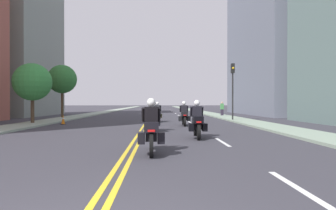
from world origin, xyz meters
The scene contains 18 objects.
ground_plane centered at (0.00, 48.00, 0.00)m, with size 264.00×264.00×0.00m, color #35343B.
sidewalk_left centered at (-7.81, 48.00, 0.06)m, with size 2.27×144.00×0.12m, color #919F8F.
sidewalk_right centered at (7.81, 48.00, 0.06)m, with size 2.27×144.00×0.12m, color gray.
centreline_yellow_inner centered at (-0.12, 48.00, 0.00)m, with size 0.12×132.00×0.01m, color yellow.
centreline_yellow_outer centered at (0.12, 48.00, 0.00)m, with size 0.12×132.00×0.01m, color yellow.
lane_dashes_white centered at (3.34, 29.00, 0.00)m, with size 0.14×56.40×0.01m.
building_left_1 centered at (-16.36, 31.65, 11.13)m, with size 8.06×12.12×22.26m.
building_right_1 centered at (15.59, 34.64, 12.01)m, with size 6.52×19.39×24.03m.
motorcycle_0 centered at (0.65, 5.58, 0.68)m, with size 0.77×2.21×1.66m.
motorcycle_1 centered at (2.53, 9.24, 0.66)m, with size 0.78×2.26×1.64m.
motorcycle_2 centered at (0.60, 12.14, 0.66)m, with size 0.78×2.16×1.58m.
motorcycle_3 centered at (2.57, 15.96, 0.65)m, with size 0.77×2.14×1.63m.
motorcycle_4 centered at (0.79, 19.69, 0.65)m, with size 0.78×2.14×1.60m.
traffic_cone_2 centered at (-5.85, 17.44, 0.32)m, with size 0.32×0.32×0.65m.
traffic_light_near centered at (7.07, 20.70, 3.31)m, with size 0.28×0.38×4.80m.
pedestrian_0 centered at (8.01, 28.84, 0.86)m, with size 0.39×0.27×1.66m.
street_tree_0 centered at (-7.97, 17.42, 2.97)m, with size 2.63×2.63×4.30m.
street_tree_1 centered at (-8.48, 25.17, 3.81)m, with size 2.77×2.77×5.22m.
Camera 1 is at (0.87, -2.94, 1.51)m, focal length 30.57 mm.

